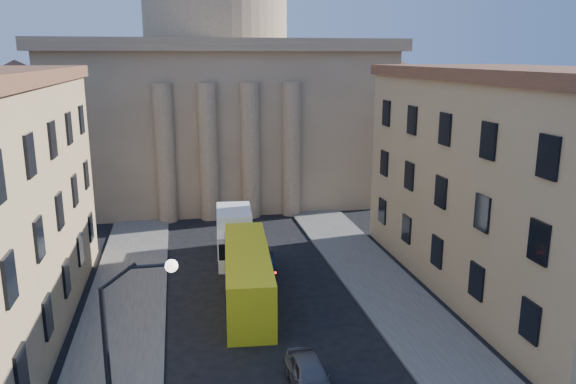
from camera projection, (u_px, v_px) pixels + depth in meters
name	position (u px, v px, depth m)	size (l,w,h in m)	color
sidewalk_left	(116.00, 354.00, 29.59)	(5.00, 60.00, 0.15)	#514F4A
sidewalk_right	(418.00, 325.00, 32.80)	(5.00, 60.00, 0.15)	#514F4A
church	(218.00, 87.00, 64.10)	(68.02, 28.76, 36.60)	#8D7156
building_right	(521.00, 182.00, 36.48)	(11.60, 26.60, 14.70)	tan
street_lamp	(123.00, 361.00, 19.11)	(2.62, 0.44, 8.83)	black
car_right_far	(310.00, 375.00, 26.42)	(1.77, 4.40, 1.50)	#55555A
car_right_distant	(262.00, 263.00, 40.60)	(1.62, 4.64, 1.53)	black
city_bus	(247.00, 273.00, 35.93)	(3.75, 12.26, 3.40)	yellow
box_truck	(235.00, 236.00, 43.62)	(3.11, 6.87, 3.68)	white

